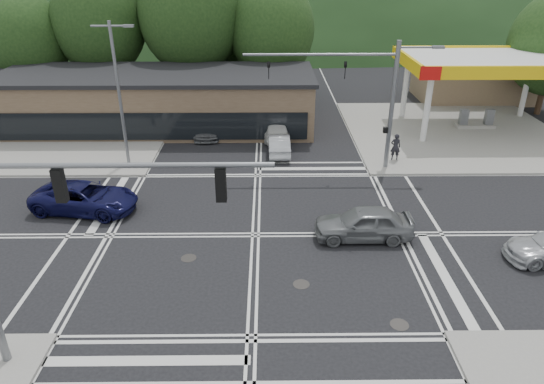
{
  "coord_description": "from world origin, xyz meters",
  "views": [
    {
      "loc": [
        0.61,
        -20.47,
        12.38
      ],
      "look_at": [
        0.83,
        1.94,
        1.4
      ],
      "focal_mm": 32.0,
      "sensor_mm": 36.0,
      "label": 1
    }
  ],
  "objects_px": {
    "car_blue_west": "(85,198)",
    "car_queue_a": "(279,144)",
    "car_grey_center": "(363,223)",
    "pedestrian": "(395,147)",
    "car_queue_b": "(276,128)",
    "car_northbound": "(207,126)"
  },
  "relations": [
    {
      "from": "car_grey_center",
      "to": "car_northbound",
      "type": "distance_m",
      "value": 17.66
    },
    {
      "from": "car_blue_west",
      "to": "pedestrian",
      "type": "height_order",
      "value": "pedestrian"
    },
    {
      "from": "car_grey_center",
      "to": "car_northbound",
      "type": "height_order",
      "value": "car_grey_center"
    },
    {
      "from": "car_grey_center",
      "to": "car_queue_b",
      "type": "distance_m",
      "value": 14.84
    },
    {
      "from": "car_queue_b",
      "to": "pedestrian",
      "type": "distance_m",
      "value": 9.09
    },
    {
      "from": "car_northbound",
      "to": "pedestrian",
      "type": "bearing_deg",
      "value": -26.65
    },
    {
      "from": "car_blue_west",
      "to": "car_queue_a",
      "type": "bearing_deg",
      "value": -42.52
    },
    {
      "from": "car_grey_center",
      "to": "car_queue_a",
      "type": "xyz_separation_m",
      "value": [
        -3.81,
        11.2,
        -0.13
      ]
    },
    {
      "from": "car_queue_b",
      "to": "car_queue_a",
      "type": "bearing_deg",
      "value": 89.28
    },
    {
      "from": "car_northbound",
      "to": "car_queue_a",
      "type": "bearing_deg",
      "value": -39.86
    },
    {
      "from": "car_blue_west",
      "to": "car_grey_center",
      "type": "bearing_deg",
      "value": -92.21
    },
    {
      "from": "car_grey_center",
      "to": "car_queue_b",
      "type": "height_order",
      "value": "car_grey_center"
    },
    {
      "from": "pedestrian",
      "to": "car_northbound",
      "type": "bearing_deg",
      "value": -18.52
    },
    {
      "from": "car_grey_center",
      "to": "car_northbound",
      "type": "xyz_separation_m",
      "value": [
        -9.18,
        15.09,
        -0.12
      ]
    },
    {
      "from": "car_northbound",
      "to": "car_blue_west",
      "type": "bearing_deg",
      "value": -117.0
    },
    {
      "from": "car_grey_center",
      "to": "pedestrian",
      "type": "bearing_deg",
      "value": 158.08
    },
    {
      "from": "car_blue_west",
      "to": "car_grey_center",
      "type": "xyz_separation_m",
      "value": [
        14.35,
        -2.94,
        0.03
      ]
    },
    {
      "from": "car_queue_b",
      "to": "car_grey_center",
      "type": "bearing_deg",
      "value": 101.82
    },
    {
      "from": "car_queue_b",
      "to": "pedestrian",
      "type": "xyz_separation_m",
      "value": [
        7.8,
        -4.65,
        0.25
      ]
    },
    {
      "from": "car_grey_center",
      "to": "car_queue_a",
      "type": "relative_size",
      "value": 1.15
    },
    {
      "from": "car_queue_a",
      "to": "pedestrian",
      "type": "bearing_deg",
      "value": 167.03
    },
    {
      "from": "car_blue_west",
      "to": "car_queue_b",
      "type": "xyz_separation_m",
      "value": [
        10.37,
        11.36,
        0.02
      ]
    }
  ]
}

